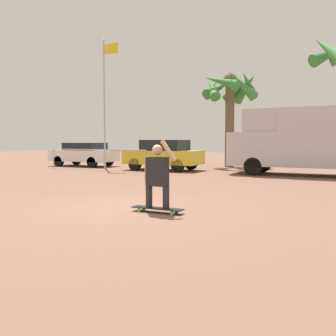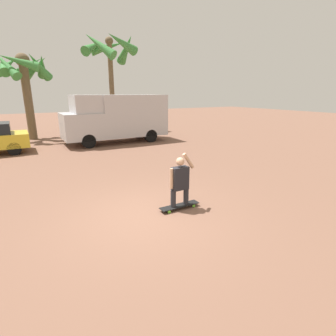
{
  "view_description": "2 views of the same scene",
  "coord_description": "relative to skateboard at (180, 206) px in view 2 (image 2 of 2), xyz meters",
  "views": [
    {
      "loc": [
        4.53,
        -6.94,
        1.49
      ],
      "look_at": [
        1.04,
        0.25,
        0.91
      ],
      "focal_mm": 40.0,
      "sensor_mm": 36.0,
      "label": 1
    },
    {
      "loc": [
        -2.51,
        -5.55,
        3.0
      ],
      "look_at": [
        1.05,
        0.69,
        0.93
      ],
      "focal_mm": 28.0,
      "sensor_mm": 36.0,
      "label": 2
    }
  ],
  "objects": [
    {
      "name": "person_skateboarder",
      "position": [
        -0.0,
        0.0,
        0.74
      ],
      "size": [
        0.72,
        0.22,
        1.42
      ],
      "color": "#28282D",
      "rests_on": "skateboard"
    },
    {
      "name": "palm_tree_center_background",
      "position": [
        -2.71,
        14.2,
        4.21
      ],
      "size": [
        3.47,
        3.38,
        5.45
      ],
      "color": "brown",
      "rests_on": "ground_plane"
    },
    {
      "name": "skateboard",
      "position": [
        0.0,
        0.0,
        0.0
      ],
      "size": [
        1.13,
        0.26,
        0.1
      ],
      "color": "black",
      "rests_on": "ground_plane"
    },
    {
      "name": "palm_tree_near_van",
      "position": [
        3.47,
        15.78,
        6.05
      ],
      "size": [
        4.23,
        4.39,
        7.43
      ],
      "color": "brown",
      "rests_on": "ground_plane"
    },
    {
      "name": "ground_plane",
      "position": [
        -0.96,
        0.09,
        -0.08
      ],
      "size": [
        80.0,
        80.0,
        0.0
      ],
      "primitive_type": "plane",
      "color": "brown"
    },
    {
      "name": "camper_van",
      "position": [
        1.9,
        10.32,
        1.49
      ],
      "size": [
        6.23,
        2.29,
        2.88
      ],
      "color": "black",
      "rests_on": "ground_plane"
    }
  ]
}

